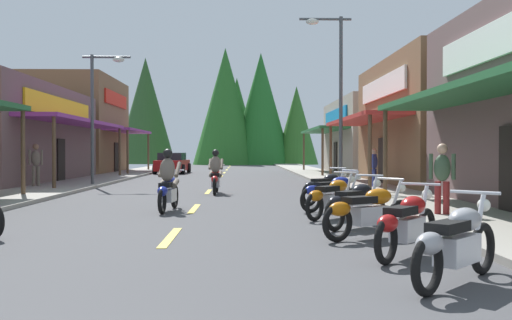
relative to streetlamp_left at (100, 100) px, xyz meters
name	(u,v)px	position (x,y,z in m)	size (l,w,h in m)	color
ground	(216,184)	(4.77, 2.60, -3.74)	(9.39, 81.56, 0.10)	#424244
sidewalk_left	(86,182)	(-1.30, 2.60, -3.63)	(2.76, 81.56, 0.12)	gray
sidewalk_right	(344,182)	(10.85, 2.60, -3.63)	(2.76, 81.56, 0.12)	gray
centerline_dashes	(219,179)	(4.77, 6.54, -3.68)	(0.16, 57.97, 0.01)	#E0C64C
storefront_left_far	(60,126)	(-6.44, 15.68, -0.45)	(9.41, 9.45, 6.48)	brown
storefront_right_middle	(472,123)	(16.17, 0.74, -0.92)	(9.76, 11.01, 5.53)	brown
storefront_right_far	(394,137)	(16.05, 13.74, -1.25)	(9.54, 11.91, 4.87)	gray
streetlamp_left	(100,100)	(0.00, 0.00, 0.00)	(2.02, 0.30, 5.59)	#474C51
streetlamp_right	(334,79)	(9.59, -2.22, 0.64)	(2.02, 0.30, 6.74)	#474C51
motorcycle_parked_right_0	(456,242)	(8.44, -18.62, -3.20)	(1.54, 1.63, 1.04)	black
motorcycle_parked_right_1	(407,223)	(8.37, -16.86, -3.20)	(1.38, 1.76, 1.04)	black
motorcycle_parked_right_2	(369,210)	(8.21, -15.07, -3.20)	(1.85, 1.24, 1.04)	black
motorcycle_parked_right_3	(356,203)	(8.26, -13.65, -3.20)	(1.54, 1.63, 1.04)	black
motorcycle_parked_right_4	(333,197)	(8.06, -12.02, -3.20)	(1.49, 1.68, 1.04)	black
motorcycle_parked_right_5	(334,192)	(8.33, -10.40, -3.20)	(1.89, 1.17, 1.04)	black
motorcycle_parked_right_6	(326,187)	(8.42, -8.47, -3.20)	(1.64, 1.53, 1.04)	black
rider_cruising_lead	(168,185)	(4.18, -10.36, -3.03)	(0.61, 2.14, 1.57)	black
rider_cruising_trailing	(216,175)	(5.09, -4.32, -3.03)	(0.60, 2.14, 1.57)	black
pedestrian_by_shop	(374,166)	(11.22, -2.05, -2.76)	(0.38, 0.53, 1.61)	#333F8C
pedestrian_browsing	(36,162)	(-2.19, -1.46, -2.63)	(0.47, 0.43, 1.81)	#726659
pedestrian_waiting	(442,175)	(10.44, -12.26, -2.71)	(0.52, 0.39, 1.68)	maroon
parked_car_curbside	(172,163)	(1.28, 15.08, -3.00)	(2.22, 4.38, 1.40)	#B21919
treeline_backdrop	(221,112)	(3.50, 44.07, 2.44)	(23.96, 12.19, 13.19)	#1F6123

